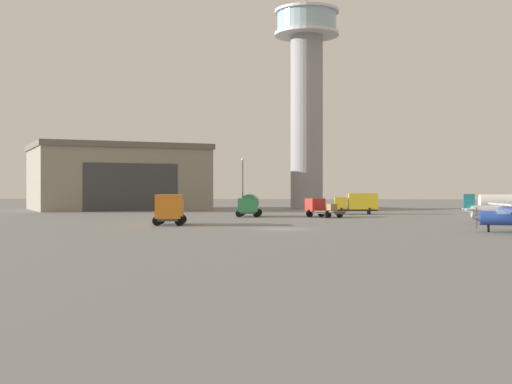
{
  "coord_description": "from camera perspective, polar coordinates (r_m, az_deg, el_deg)",
  "views": [
    {
      "loc": [
        3.62,
        -63.21,
        3.65
      ],
      "look_at": [
        -4.63,
        23.26,
        3.36
      ],
      "focal_mm": 47.66,
      "sensor_mm": 36.0,
      "label": 1
    }
  ],
  "objects": [
    {
      "name": "truck_box_yellow",
      "position": [
        102.43,
        8.51,
        -0.89
      ],
      "size": [
        6.35,
        3.26,
        3.12
      ],
      "rotation": [
        0.0,
        0.0,
        3.15
      ],
      "color": "#38383D",
      "rests_on": "ground_plane"
    },
    {
      "name": "ground_plane",
      "position": [
        63.42,
        2.17,
        -3.11
      ],
      "size": [
        400.0,
        400.0,
        0.0
      ],
      "primitive_type": "plane",
      "color": "slate"
    },
    {
      "name": "truck_fuel_tanker_white",
      "position": [
        99.92,
        20.16,
        -0.93
      ],
      "size": [
        6.99,
        3.32,
        3.02
      ],
      "rotation": [
        0.0,
        0.0,
        6.25
      ],
      "color": "#38383D",
      "rests_on": "ground_plane"
    },
    {
      "name": "hangar",
      "position": [
        128.45,
        -11.6,
        1.22
      ],
      "size": [
        37.77,
        35.04,
        11.89
      ],
      "rotation": [
        0.0,
        0.0,
        -1.05
      ],
      "color": "gray",
      "rests_on": "ground_plane"
    },
    {
      "name": "truck_flatbed_red",
      "position": [
        90.54,
        5.46,
        -1.36
      ],
      "size": [
        5.42,
        5.77,
        2.49
      ],
      "rotation": [
        0.0,
        0.0,
        2.28
      ],
      "color": "#38383D",
      "rests_on": "ground_plane"
    },
    {
      "name": "truck_box_orange",
      "position": [
        70.76,
        -7.26,
        -1.35
      ],
      "size": [
        3.8,
        6.24,
        3.17
      ],
      "rotation": [
        0.0,
        0.0,
        1.71
      ],
      "color": "#38383D",
      "rests_on": "ground_plane"
    },
    {
      "name": "airplane_silver",
      "position": [
        77.43,
        20.01,
        -1.42
      ],
      "size": [
        8.5,
        10.82,
        3.2
      ],
      "rotation": [
        0.0,
        0.0,
        6.25
      ],
      "color": "#B7BABF",
      "rests_on": "ground_plane"
    },
    {
      "name": "control_tower",
      "position": [
        131.23,
        4.28,
        8.64
      ],
      "size": [
        12.26,
        12.26,
        41.84
      ],
      "color": "gray",
      "rests_on": "ground_plane"
    },
    {
      "name": "light_post_east",
      "position": [
        110.72,
        -1.12,
        1.02
      ],
      "size": [
        0.44,
        0.44,
        8.83
      ],
      "color": "#38383D",
      "rests_on": "ground_plane"
    },
    {
      "name": "truck_fuel_tanker_green",
      "position": [
        92.3,
        -0.57,
        -1.04
      ],
      "size": [
        3.48,
        6.87,
        3.04
      ],
      "rotation": [
        0.0,
        0.0,
        4.75
      ],
      "color": "#38383D",
      "rests_on": "ground_plane"
    }
  ]
}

